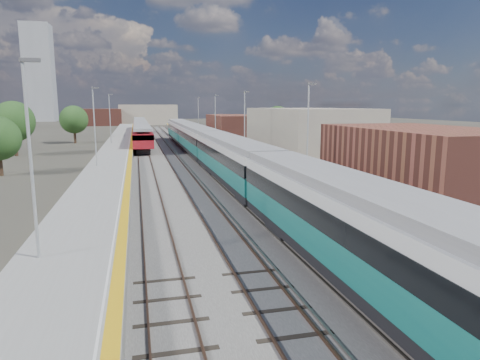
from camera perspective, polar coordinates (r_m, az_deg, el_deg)
name	(u,v)px	position (r m, az deg, el deg)	size (l,w,h in m)	color
ground	(184,155)	(59.87, -7.44, 3.32)	(320.00, 320.00, 0.00)	#47443A
ballast_bed	(167,153)	(62.15, -9.75, 3.53)	(10.50, 155.00, 0.06)	#565451
tracks	(170,151)	(63.84, -9.32, 3.78)	(8.96, 160.00, 0.17)	#4C3323
platform_right	(218,149)	(63.03, -2.91, 4.21)	(4.70, 155.00, 8.52)	slate
platform_left	(117,151)	(62.01, -16.06, 3.73)	(4.30, 155.00, 8.52)	slate
buildings	(97,93)	(148.26, -18.49, 10.95)	(72.00, 185.50, 40.00)	brown
green_train	(211,147)	(46.67, -3.87, 4.47)	(3.07, 85.39, 3.38)	black
red_train	(141,129)	(87.20, -13.11, 6.61)	(2.85, 57.86, 3.60)	black
tree_b	(14,121)	(65.39, -27.95, 6.91)	(5.46, 5.46, 7.40)	#382619
tree_c	(74,120)	(83.28, -21.28, 7.52)	(4.99, 4.99, 6.77)	#382619
tree_d	(277,119)	(84.19, 5.01, 8.13)	(4.92, 4.92, 6.67)	#382619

